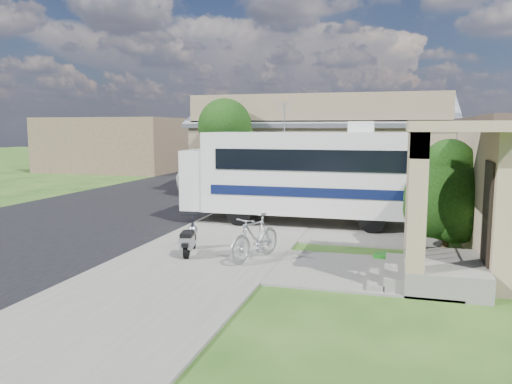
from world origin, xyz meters
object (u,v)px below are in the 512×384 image
(bicycle, at_px, (255,240))
(van, at_px, (242,162))
(pickup_truck, at_px, (216,174))
(garden_hose, at_px, (382,259))
(scooter, at_px, (189,240))
(motorhome, at_px, (305,173))
(shrub, at_px, (450,195))

(bicycle, xyz_separation_m, van, (-7.01, 21.22, 0.38))
(pickup_truck, bearing_deg, garden_hose, 123.98)
(pickup_truck, xyz_separation_m, garden_hose, (9.19, -13.23, -0.68))
(scooter, height_order, pickup_truck, pickup_truck)
(pickup_truck, bearing_deg, motorhome, 125.55)
(van, bearing_deg, motorhome, -70.49)
(shrub, bearing_deg, van, 121.73)
(bicycle, relative_size, garden_hose, 4.22)
(scooter, bearing_deg, shrub, 6.09)
(scooter, bearing_deg, motorhome, 54.40)
(motorhome, distance_m, scooter, 5.69)
(garden_hose, bearing_deg, scooter, -171.89)
(bicycle, height_order, pickup_truck, pickup_truck)
(shrub, distance_m, garden_hose, 2.74)
(shrub, distance_m, scooter, 6.91)
(shrub, bearing_deg, motorhome, 147.34)
(bicycle, bearing_deg, van, 129.46)
(garden_hose, bearing_deg, bicycle, -166.77)
(pickup_truck, distance_m, van, 7.33)
(motorhome, height_order, scooter, motorhome)
(pickup_truck, distance_m, garden_hose, 16.12)
(van, bearing_deg, scooter, -81.00)
(van, bearing_deg, garden_hose, -68.86)
(shrub, height_order, bicycle, shrub)
(scooter, relative_size, van, 0.23)
(motorhome, xyz_separation_m, pickup_truck, (-6.45, 8.76, -0.98))
(bicycle, relative_size, van, 0.29)
(shrub, xyz_separation_m, scooter, (-6.41, -2.35, -1.09))
(pickup_truck, bearing_deg, shrub, 132.29)
(motorhome, distance_m, garden_hose, 5.50)
(motorhome, relative_size, pickup_truck, 1.43)
(shrub, height_order, scooter, shrub)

